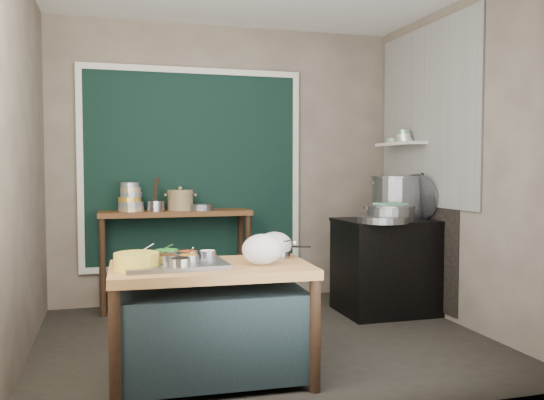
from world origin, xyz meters
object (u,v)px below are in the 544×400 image
object	(u,v)px
stove_block	(388,267)
yellow_basin	(137,261)
prep_table	(212,323)
steamer	(390,213)
utensil_cup	(156,206)
ceramic_crock	(180,201)
back_counter	(176,259)
stock_pot	(397,197)
condiment_tray	(175,264)
saucepan	(274,248)

from	to	relation	value
stove_block	yellow_basin	world-z (taller)	yellow_basin
prep_table	steamer	size ratio (longest dim) A/B	2.75
utensil_cup	ceramic_crock	size ratio (longest dim) A/B	0.62
stove_block	prep_table	bearing A→B (deg)	-145.68
prep_table	back_counter	bearing A→B (deg)	91.81
back_counter	stock_pot	world-z (taller)	stock_pot
prep_table	back_counter	world-z (taller)	back_counter
yellow_basin	ceramic_crock	distance (m)	2.15
prep_table	back_counter	distance (m)	2.03
prep_table	utensil_cup	distance (m)	2.09
yellow_basin	utensil_cup	size ratio (longest dim) A/B	1.63
ceramic_crock	back_counter	bearing A→B (deg)	176.25
back_counter	condiment_tray	bearing A→B (deg)	-96.49
prep_table	stove_block	size ratio (longest dim) A/B	1.39
stove_block	utensil_cup	size ratio (longest dim) A/B	5.44
prep_table	steamer	world-z (taller)	steamer
utensil_cup	steamer	xyz separation A→B (m)	(2.02, -0.87, -0.05)
ceramic_crock	stock_pot	xyz separation A→B (m)	(2.00, -0.61, 0.04)
ceramic_crock	stock_pot	world-z (taller)	stock_pot
ceramic_crock	steamer	xyz separation A→B (m)	(1.78, -0.90, -0.09)
yellow_basin	ceramic_crock	size ratio (longest dim) A/B	1.02
stove_block	ceramic_crock	size ratio (longest dim) A/B	3.39
back_counter	saucepan	size ratio (longest dim) A/B	6.22
stove_block	saucepan	size ratio (longest dim) A/B	3.86
stove_block	stock_pot	bearing A→B (deg)	37.71
stove_block	yellow_basin	bearing A→B (deg)	-150.26
stove_block	yellow_basin	distance (m)	2.75
prep_table	stock_pot	xyz separation A→B (m)	(2.05, 1.41, 0.71)
back_counter	yellow_basin	bearing A→B (deg)	-102.59
condiment_tray	stock_pot	distance (m)	2.70
back_counter	stove_block	size ratio (longest dim) A/B	1.61
back_counter	stove_block	world-z (taller)	back_counter
stock_pot	ceramic_crock	bearing A→B (deg)	162.95
yellow_basin	stock_pot	distance (m)	2.92
prep_table	yellow_basin	world-z (taller)	yellow_basin
ceramic_crock	stove_block	bearing A→B (deg)	-21.41
stove_block	yellow_basin	size ratio (longest dim) A/B	3.34
condiment_tray	steamer	bearing A→B (deg)	28.68
steamer	yellow_basin	bearing A→B (deg)	-152.84
utensil_cup	ceramic_crock	world-z (taller)	ceramic_crock
condiment_tray	saucepan	distance (m)	0.72
steamer	stove_block	bearing A→B (deg)	67.06
saucepan	steamer	size ratio (longest dim) A/B	0.51
stove_block	steamer	distance (m)	0.56
yellow_basin	steamer	world-z (taller)	steamer
condiment_tray	prep_table	bearing A→B (deg)	0.41
back_counter	stock_pot	bearing A→B (deg)	-16.77
stove_block	stock_pot	world-z (taller)	stock_pot
prep_table	yellow_basin	xyz separation A→B (m)	(-0.46, -0.05, 0.43)
stock_pot	saucepan	bearing A→B (deg)	-142.03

